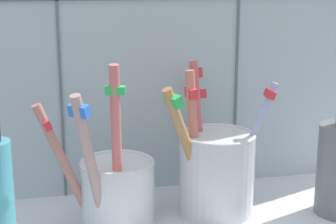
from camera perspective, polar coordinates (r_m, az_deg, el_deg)
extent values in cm
cube|color=#B2C1CC|center=(66.12, -1.93, 9.29)|extent=(64.00, 2.00, 45.00)
cube|color=slate|center=(63.77, -11.28, 8.85)|extent=(0.30, 0.20, 45.00)
cube|color=slate|center=(67.98, 7.23, 9.32)|extent=(0.30, 0.20, 45.00)
cylinder|color=silver|center=(60.02, -5.20, -8.20)|extent=(7.90, 7.90, 6.65)
torus|color=silver|center=(58.84, -5.27, -5.21)|extent=(8.01, 8.01, 0.50)
cylinder|color=tan|center=(54.81, -7.90, -5.49)|extent=(4.24, 4.34, 15.07)
cube|color=blue|center=(52.03, -9.14, 0.14)|extent=(2.27, 2.24, 1.31)
cylinder|color=tan|center=(57.64, -10.52, -5.44)|extent=(6.18, 2.03, 13.56)
cube|color=#E5333F|center=(55.97, -12.41, -1.24)|extent=(1.27, 1.98, 1.10)
cylinder|color=#DA6B6B|center=(55.58, -5.28, -3.81)|extent=(1.56, 2.76, 17.31)
cube|color=green|center=(53.49, -5.47, 2.23)|extent=(2.05, 1.17, 0.86)
cylinder|color=silver|center=(61.97, 5.02, -6.33)|extent=(8.31, 8.31, 8.94)
torus|color=silver|center=(60.55, 5.11, -2.36)|extent=(8.40, 8.40, 0.50)
cylinder|color=#B7804D|center=(58.48, 2.29, -4.27)|extent=(6.77, 3.19, 14.83)
cube|color=green|center=(55.65, 0.41, 1.19)|extent=(1.92, 2.56, 1.39)
cylinder|color=#60F65D|center=(64.77, 3.31, -2.64)|extent=(1.00, 4.91, 14.24)
cube|color=#E5333F|center=(64.79, 2.95, 1.85)|extent=(2.27, 1.23, 1.22)
cylinder|color=#D47265|center=(59.91, 2.69, -3.13)|extent=(2.22, 1.14, 15.89)
cube|color=#E5333F|center=(58.41, 2.40, 1.96)|extent=(1.02, 2.06, 1.13)
cylinder|color=#D26262|center=(62.01, 3.19, -2.30)|extent=(2.37, 2.78, 16.43)
cube|color=#E5333F|center=(60.88, 2.74, 3.98)|extent=(2.16, 1.86, 1.14)
cylinder|color=#ADAFE5|center=(61.07, 8.19, -3.66)|extent=(6.17, 2.06, 14.61)
cube|color=#E5333F|center=(59.91, 10.45, 1.85)|extent=(1.51, 2.07, 1.11)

